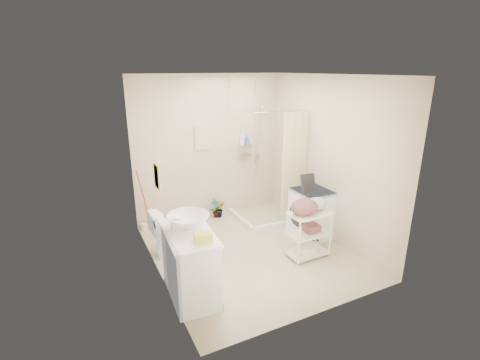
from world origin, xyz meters
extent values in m
plane|color=#BBB08C|center=(0.00, 0.00, 0.00)|extent=(3.20, 3.20, 0.00)
cube|color=silver|center=(0.00, 0.00, 2.60)|extent=(2.80, 3.20, 0.04)
cube|color=beige|center=(0.00, 1.60, 1.30)|extent=(2.80, 0.04, 2.60)
cube|color=beige|center=(0.00, -1.60, 1.30)|extent=(2.80, 0.04, 2.60)
cube|color=beige|center=(-1.40, 0.00, 1.30)|extent=(0.04, 3.20, 2.60)
cube|color=beige|center=(1.40, 0.00, 1.30)|extent=(0.04, 3.20, 2.60)
cube|color=white|center=(-1.16, -0.61, 0.43)|extent=(0.60, 1.00, 0.85)
imported|color=white|center=(-1.12, -0.51, 0.94)|extent=(0.60, 0.60, 0.18)
cube|color=yellow|center=(-1.09, -0.91, 0.90)|extent=(0.21, 0.17, 0.11)
cube|color=yellow|center=(-0.99, -0.99, 0.07)|extent=(0.28, 0.23, 0.14)
imported|color=white|center=(-1.04, 0.51, 0.35)|extent=(0.70, 0.42, 0.70)
imported|color=#995830|center=(0.01, 1.41, 0.18)|extent=(0.22, 0.17, 0.36)
imported|color=brown|center=(0.09, 1.40, 0.16)|extent=(0.20, 0.18, 0.32)
cube|color=beige|center=(-0.15, 1.58, 1.50)|extent=(0.28, 0.03, 0.42)
imported|color=silver|center=(0.63, 1.54, 1.44)|extent=(0.12, 0.13, 0.25)
imported|color=#3A55B2|center=(0.71, 1.50, 1.40)|extent=(0.08, 0.08, 0.16)
cube|color=white|center=(1.14, 0.02, 0.40)|extent=(0.56, 0.57, 0.81)
camera|label=1|loc=(-2.25, -4.18, 2.68)|focal=26.00mm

